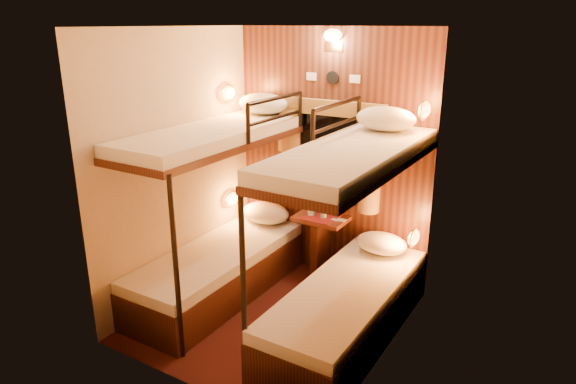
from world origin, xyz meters
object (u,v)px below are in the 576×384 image
Objects in this scene: bunk_left at (218,239)px; table at (321,239)px; bottle_left at (312,204)px; bottle_right at (324,209)px; bunk_right at (348,274)px.

bunk_left is 2.90× the size of table.
bottle_right is at bearing -1.96° from bottle_left.
bottle_right is (0.13, -0.00, -0.02)m from bottle_left.
bottle_right is at bearing -28.63° from table.
bottle_left reaches higher than table.
bottle_left is at bearing -171.58° from table.
bunk_left is 0.97m from bottle_left.
bunk_right reaches higher than table.
bottle_right is at bearing 128.82° from bunk_right.
bunk_left and bunk_right have the same top height.
bunk_right is 1.09m from bottle_left.
bottle_right is at bearing 48.16° from bunk_left.
table is at bearing 50.33° from bunk_left.
bottle_left is (-0.75, 0.77, 0.20)m from bunk_right.
table is (0.65, 0.78, -0.14)m from bunk_left.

